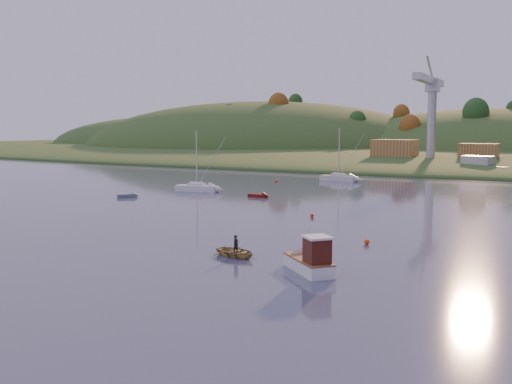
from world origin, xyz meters
The scene contains 22 objects.
ground centered at (0.00, 0.00, 0.00)m, with size 500.00×500.00×0.00m, color #343856.
far_shore centered at (0.00, 230.00, 0.00)m, with size 620.00×220.00×1.50m, color #325421.
shore_slope centered at (0.00, 165.00, 0.00)m, with size 640.00×150.00×7.00m, color #325421.
hill_left_far centered at (-160.00, 215.00, 0.00)m, with size 120.00×100.00×32.00m, color #325421.
hill_left centered at (-90.00, 200.00, 0.00)m, with size 170.00×140.00×44.00m, color #325421.
hill_center centered at (10.00, 210.00, 0.00)m, with size 140.00×120.00×36.00m, color #325421.
hillside_trees centered at (0.00, 185.00, 0.00)m, with size 280.00×50.00×32.00m, color #19471B, non-canonical shape.
wharf centered at (5.00, 122.00, 1.20)m, with size 42.00×16.00×2.40m, color slate.
shed_west centered at (-8.00, 123.00, 4.80)m, with size 11.00×8.00×4.80m, color #915D30.
shed_east centered at (13.00, 124.00, 4.40)m, with size 9.00×7.00×4.00m, color #915D30.
dock_crane centered at (2.00, 118.39, 17.17)m, with size 3.20×28.00×20.30m.
fishing_boat centered at (16.43, 8.64, 0.84)m, with size 5.64×5.37×3.79m.
sailboat_near centered at (-20.07, 47.73, 0.66)m, with size 7.29×3.05×9.81m.
sailboat_far centered at (-6.29, 76.24, 0.69)m, with size 7.70×3.42×10.32m.
canoe centered at (9.71, 10.00, 0.39)m, with size 2.68×3.75×0.78m, color #8F824F.
paddler centered at (9.71, 10.00, 0.76)m, with size 0.55×0.36×1.52m, color black.
red_tender centered at (-7.03, 45.70, 0.24)m, with size 3.37×1.18×1.14m.
grey_dinghy centered at (-24.33, 36.58, 0.24)m, with size 3.00×3.20×1.20m.
work_vessel centered at (15.00, 108.00, 1.44)m, with size 16.60×11.56×4.03m.
buoy_0 centered at (17.43, 19.67, 0.25)m, with size 0.50×0.50×0.50m, color #F83A0D.
buoy_1 centered at (7.15, 31.56, 0.25)m, with size 0.50×0.50×0.50m, color #F83A0D.
buoy_2 centered at (-15.70, 67.94, 0.25)m, with size 0.50×0.50×0.50m, color #F83A0D.
Camera 1 is at (32.62, -28.55, 10.27)m, focal length 40.00 mm.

